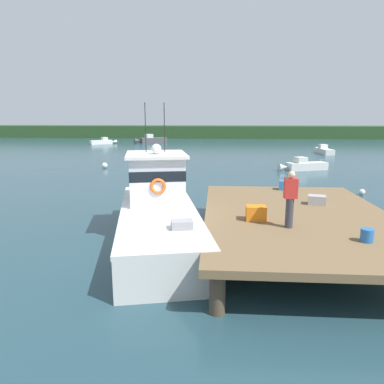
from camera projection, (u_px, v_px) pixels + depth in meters
The scene contains 15 objects.
ground_plane at pixel (153, 245), 12.00m from camera, with size 200.00×200.00×0.00m, color #23424C.
dock at pixel (297, 218), 11.45m from camera, with size 6.00×9.00×1.20m.
main_fishing_boat at pixel (158, 211), 12.50m from camera, with size 4.15×9.96×4.80m.
crate_stack_mid_dock at pixel (256, 213), 10.68m from camera, with size 0.60×0.44×0.44m, color orange.
crate_single_by_cleat at pixel (286, 185), 15.09m from camera, with size 0.60×0.44×0.39m, color #3370B2.
crate_single_far at pixel (317, 200), 12.60m from camera, with size 0.60×0.44×0.33m, color #9E9EA3.
bait_bucket at pixel (367, 235), 8.84m from camera, with size 0.32×0.32×0.34m, color #2866B2.
deckhand_by_the_boat at pixel (290, 198), 9.84m from camera, with size 0.36×0.22×1.63m.
moored_boat_off_the_point at pixel (151, 140), 58.44m from camera, with size 5.27×3.86×1.41m.
moored_boat_far_left at pixel (303, 166), 28.63m from camera, with size 4.24×2.12×1.07m.
moored_boat_mid_harbor at pixel (103, 142), 55.30m from camera, with size 3.89×3.15×1.07m.
moored_boat_far_right at pixel (324, 151), 41.14m from camera, with size 1.37×4.26×1.07m.
mooring_buoy_inshore at pixel (105, 165), 29.62m from camera, with size 0.47×0.47×0.47m, color silver.
mooring_buoy_spare_mooring at pixel (362, 192), 19.56m from camera, with size 0.34×0.34×0.34m, color silver.
far_shoreline at pixel (206, 132), 72.20m from camera, with size 120.00×8.00×2.40m, color #284723.
Camera 1 is at (2.13, -11.23, 4.31)m, focal length 32.83 mm.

